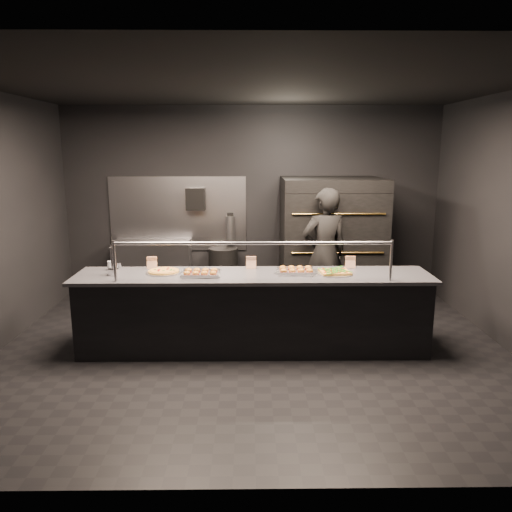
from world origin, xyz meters
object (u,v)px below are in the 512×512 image
Objects in this scene: service_counter at (253,312)px; prep_shelf at (154,267)px; fire_extinguisher at (230,229)px; trash_bin at (223,272)px; slider_tray_a at (201,273)px; pizza_oven at (331,240)px; round_pizza at (164,271)px; slider_tray_b at (296,271)px; beer_tap at (113,263)px; worker at (324,254)px; towel_dispenser at (196,199)px; square_pizza at (335,272)px.

service_counter is 2.82m from prep_shelf.
fire_extinguisher reaches higher than prep_shelf.
slider_tray_a is at bearing -93.47° from trash_bin.
pizza_oven is 2.89m from round_pizza.
pizza_oven is 1.97m from slider_tray_b.
beer_tap is 1.05× the size of slider_tray_a.
prep_shelf is 1.39m from fire_extinguisher.
pizza_oven is at bearing 47.18° from slider_tray_a.
pizza_oven reaches higher than fire_extinguisher.
worker reaches higher than slider_tray_a.
prep_shelf is at bearing 112.93° from slider_tray_a.
fire_extinguisher is at bearing 3.66° from prep_shelf.
slider_tray_b is 0.66× the size of trash_bin.
worker is at bearing -35.57° from trash_bin.
pizza_oven is (1.20, 1.90, 0.50)m from service_counter.
towel_dispenser reaches higher than fire_extinguisher.
towel_dispenser reaches higher than round_pizza.
fire_extinguisher is 0.98× the size of slider_tray_b.
beer_tap is at bearing -177.99° from slider_tray_b.
towel_dispenser is (-2.10, 0.49, 0.58)m from pizza_oven.
prep_shelf is 3.13m from slider_tray_b.
towel_dispenser is 2.34m from worker.
fire_extinguisher is at bearing 109.92° from slider_tray_b.
pizza_oven is 3.97× the size of beer_tap.
worker reaches higher than trash_bin.
square_pizza is at bearing -6.28° from slider_tray_b.
service_counter reaches higher than fire_extinguisher.
slider_tray_b is (2.10, 0.07, -0.11)m from beer_tap.
square_pizza is at bearing -61.61° from fire_extinguisher.
beer_tap is 0.93× the size of slider_tray_b.
prep_shelf is 1.52× the size of trash_bin.
round_pizza is 0.89× the size of slider_tray_a.
towel_dispenser reaches higher than square_pizza.
slider_tray_a is at bearing -178.16° from square_pizza.
pizza_oven is 2.88m from prep_shelf.
service_counter is at bearing -179.56° from square_pizza.
prep_shelf is 3.43× the size of towel_dispenser.
round_pizza is 2.28m from trash_bin.
slider_tray_a is (-0.25, -2.44, -0.11)m from fire_extinguisher.
towel_dispenser is at bearing 120.95° from slider_tray_b.
slider_tray_b is (2.10, -2.26, 0.50)m from prep_shelf.
prep_shelf is 2.38× the size of fire_extinguisher.
fire_extinguisher is 0.28× the size of worker.
beer_tap reaches higher than trash_bin.
round_pizza is (-1.04, 0.08, 0.47)m from service_counter.
square_pizza reaches higher than prep_shelf.
square_pizza is (2.54, -2.31, 0.49)m from prep_shelf.
fire_extinguisher is (-1.55, 0.50, 0.09)m from pizza_oven.
beer_tap is 1.01m from slider_tray_a.
service_counter is at bearing -55.41° from prep_shelf.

